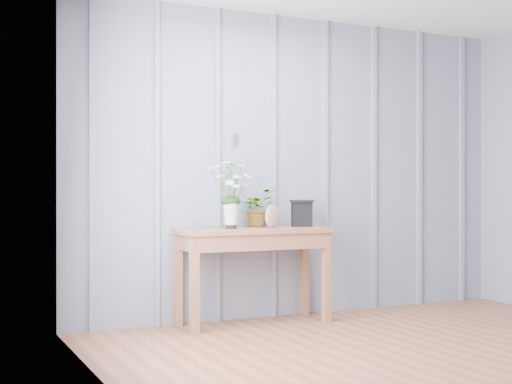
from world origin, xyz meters
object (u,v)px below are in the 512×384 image
felt_disc_vessel (273,216)px  carved_box (302,213)px  sideboard (253,243)px  daisy_vase (231,184)px

felt_disc_vessel → carved_box: 0.31m
sideboard → carved_box: size_ratio=5.58×
daisy_vase → carved_box: (0.64, 0.05, -0.23)m
daisy_vase → carved_box: bearing=4.7°
sideboard → daisy_vase: 0.50m
sideboard → carved_box: (0.44, 0.01, 0.22)m
sideboard → felt_disc_vessel: (0.14, -0.06, 0.20)m
daisy_vase → sideboard: bearing=10.7°
sideboard → carved_box: bearing=1.8°
sideboard → daisy_vase: daisy_vase is taller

